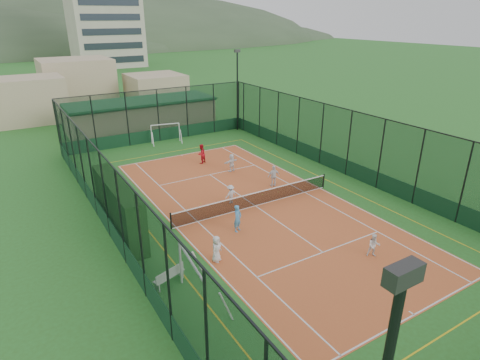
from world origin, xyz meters
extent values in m
plane|color=#2D6322|center=(0.00, 0.00, 0.00)|extent=(300.00, 300.00, 0.00)
cube|color=#C7512C|center=(0.00, 0.00, 0.01)|extent=(11.17, 23.97, 0.01)
cube|color=black|center=(-8.30, 1.24, 1.50)|extent=(1.03, 6.87, 3.01)
imported|color=white|center=(-5.08, -4.21, 0.71)|extent=(0.81, 0.75, 1.39)
imported|color=#4B9BD5|center=(-2.63, -2.17, 0.81)|extent=(0.70, 0.62, 1.60)
imported|color=white|center=(1.92, -7.97, 0.64)|extent=(0.78, 0.74, 1.26)
imported|color=silver|center=(-1.14, 1.20, 0.64)|extent=(0.88, 0.58, 1.27)
imported|color=white|center=(2.91, 2.06, 0.78)|extent=(0.97, 0.56, 1.55)
imported|color=white|center=(1.83, 6.19, 0.72)|extent=(1.37, 0.67, 1.42)
imported|color=red|center=(0.63, 9.10, 0.82)|extent=(0.98, 0.90, 1.62)
sphere|color=#CCE033|center=(-1.42, 1.57, 0.04)|extent=(0.07, 0.07, 0.07)
sphere|color=#CCE033|center=(2.52, 0.94, 0.04)|extent=(0.07, 0.07, 0.07)
sphere|color=#CCE033|center=(-2.88, 2.09, 0.04)|extent=(0.07, 0.07, 0.07)
sphere|color=#CCE033|center=(1.37, 1.19, 0.04)|extent=(0.07, 0.07, 0.07)
camera|label=1|loc=(-12.92, -19.36, 11.41)|focal=30.00mm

